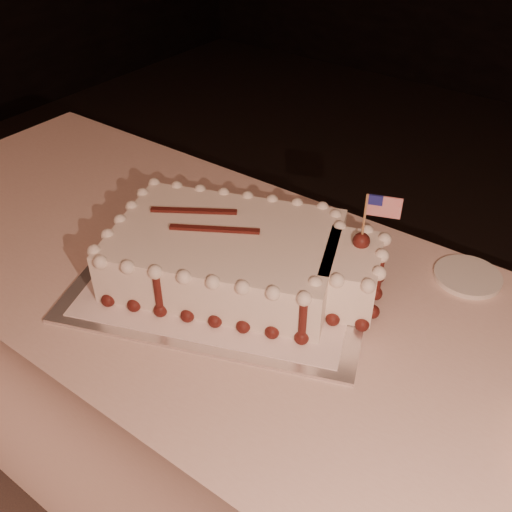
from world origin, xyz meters
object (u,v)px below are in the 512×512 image
Objects in this scene: banquet_table at (290,428)px; cake_board at (227,276)px; sheet_cake at (240,256)px; side_plate at (468,276)px.

cake_board reaches higher than banquet_table.
banquet_table is at bearing -6.87° from sheet_cake.
cake_board is 1.01× the size of sheet_cake.
side_plate reaches higher than cake_board.
sheet_cake is at bearing -143.00° from side_plate.
side_plate is at bearing 53.08° from banquet_table.
side_plate is (0.43, 0.31, 0.00)m from cake_board.
sheet_cake is at bearing 173.13° from banquet_table.
banquet_table is 0.55m from side_plate.
sheet_cake is (-0.16, 0.02, 0.44)m from banquet_table.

